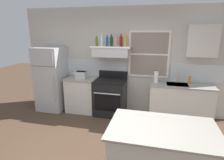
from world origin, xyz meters
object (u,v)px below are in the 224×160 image
at_px(bottle_blue_liqueur, 107,42).
at_px(bottle_champagne_gold_foil, 125,41).
at_px(stove_range, 111,97).
at_px(paper_towel_roll, 156,77).
at_px(bottle_olive_oil_square, 97,42).
at_px(bottle_rose_pink, 116,41).
at_px(bottle_clear_tall, 102,41).
at_px(bottle_red_label_wine, 121,41).
at_px(dish_soap_bottle, 190,80).
at_px(toaster, 81,75).
at_px(refrigerator, 52,79).
at_px(kitchen_island, 161,158).
at_px(bottle_dark_green_wine, 111,41).

xyz_separation_m(bottle_blue_liqueur, bottle_champagne_gold_foil, (0.45, -0.02, 0.02)).
distance_m(stove_range, paper_towel_roll, 1.25).
height_order(bottle_olive_oil_square, bottle_rose_pink, bottle_rose_pink).
height_order(bottle_clear_tall, bottle_blue_liqueur, bottle_clear_tall).
bearing_deg(bottle_rose_pink, bottle_blue_liqueur, 175.86).
xyz_separation_m(bottle_red_label_wine, dish_soap_bottle, (1.65, 0.01, -0.87)).
bearing_deg(bottle_rose_pink, bottle_clear_tall, -178.96).
height_order(bottle_blue_liqueur, bottle_champagne_gold_foil, bottle_champagne_gold_foil).
xyz_separation_m(bottle_clear_tall, dish_soap_bottle, (2.12, 0.07, -0.88)).
xyz_separation_m(paper_towel_roll, dish_soap_bottle, (0.77, 0.10, -0.04)).
bearing_deg(stove_range, toaster, -178.95).
bearing_deg(refrigerator, kitchen_island, -36.08).
bearing_deg(refrigerator, bottle_red_label_wine, 4.71).
bearing_deg(bottle_blue_liqueur, bottle_dark_green_wine, 16.31).
bearing_deg(bottle_red_label_wine, refrigerator, -175.29).
bearing_deg(dish_soap_bottle, bottle_red_label_wine, -179.82).
bearing_deg(bottle_champagne_gold_foil, paper_towel_roll, -2.97).
height_order(stove_range, bottle_blue_liqueur, bottle_blue_liqueur).
height_order(dish_soap_bottle, kitchen_island, dish_soap_bottle).
height_order(bottle_champagne_gold_foil, dish_soap_bottle, bottle_champagne_gold_foil).
distance_m(toaster, paper_towel_roll, 1.89).
xyz_separation_m(bottle_dark_green_wine, paper_towel_roll, (1.12, -0.09, -0.82)).
relative_size(bottle_clear_tall, bottle_rose_pink, 1.08).
xyz_separation_m(bottle_clear_tall, bottle_blue_liqueur, (0.13, 0.02, -0.02)).
bearing_deg(bottle_blue_liqueur, refrigerator, -175.71).
relative_size(bottle_olive_oil_square, dish_soap_bottle, 1.43).
distance_m(bottle_rose_pink, kitchen_island, 2.85).
bearing_deg(dish_soap_bottle, bottle_rose_pink, -178.05).
relative_size(bottle_clear_tall, dish_soap_bottle, 1.73).
bearing_deg(bottle_dark_green_wine, toaster, -169.98).
height_order(bottle_dark_green_wine, bottle_rose_pink, bottle_rose_pink).
height_order(refrigerator, bottle_rose_pink, bottle_rose_pink).
bearing_deg(refrigerator, stove_range, 0.79).
distance_m(bottle_red_label_wine, dish_soap_bottle, 1.86).
height_order(bottle_champagne_gold_foil, paper_towel_roll, bottle_champagne_gold_foil).
relative_size(bottle_clear_tall, bottle_champagne_gold_foil, 0.97).
bearing_deg(bottle_red_label_wine, bottle_blue_liqueur, -173.39).
height_order(bottle_olive_oil_square, kitchen_island, bottle_olive_oil_square).
height_order(bottle_clear_tall, paper_towel_roll, bottle_clear_tall).
height_order(stove_range, bottle_clear_tall, bottle_clear_tall).
distance_m(bottle_blue_liqueur, bottle_red_label_wine, 0.34).
bearing_deg(bottle_blue_liqueur, bottle_red_label_wine, 6.61).
distance_m(bottle_dark_green_wine, bottle_champagne_gold_foil, 0.35).
xyz_separation_m(toaster, bottle_red_label_wine, (1.01, 0.15, 0.86)).
bearing_deg(toaster, kitchen_island, -46.33).
bearing_deg(paper_towel_roll, bottle_rose_pink, 177.73).
xyz_separation_m(toaster, dish_soap_bottle, (2.66, 0.15, -0.01)).
distance_m(stove_range, bottle_clear_tall, 1.43).
bearing_deg(dish_soap_bottle, bottle_dark_green_wine, -179.55).
bearing_deg(toaster, refrigerator, -179.43).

